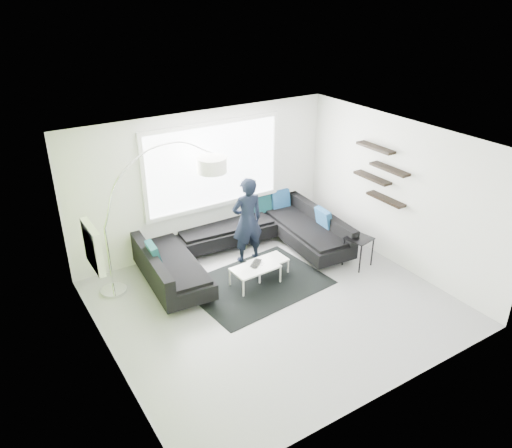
{
  "coord_description": "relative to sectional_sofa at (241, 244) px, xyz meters",
  "views": [
    {
      "loc": [
        -4.02,
        -5.79,
        4.96
      ],
      "look_at": [
        0.2,
        0.9,
        1.08
      ],
      "focal_mm": 35.0,
      "sensor_mm": 36.0,
      "label": 1
    }
  ],
  "objects": [
    {
      "name": "ground",
      "position": [
        -0.26,
        -1.55,
        -0.36
      ],
      "size": [
        5.5,
        5.5,
        0.0
      ],
      "primitive_type": "plane",
      "color": "gray",
      "rests_on": "ground"
    },
    {
      "name": "room_shell",
      "position": [
        -0.22,
        -1.34,
        1.44
      ],
      "size": [
        5.54,
        5.04,
        2.82
      ],
      "color": "white",
      "rests_on": "ground"
    },
    {
      "name": "sectional_sofa",
      "position": [
        0.0,
        0.0,
        0.0
      ],
      "size": [
        4.0,
        2.64,
        0.83
      ],
      "rotation": [
        0.0,
        0.0,
        -0.07
      ],
      "color": "black",
      "rests_on": "ground"
    },
    {
      "name": "rug",
      "position": [
        -0.19,
        -0.89,
        -0.36
      ],
      "size": [
        2.53,
        1.95,
        0.01
      ],
      "primitive_type": "cube",
      "rotation": [
        0.0,
        0.0,
        0.09
      ],
      "color": "black",
      "rests_on": "ground"
    },
    {
      "name": "coffee_table",
      "position": [
        -0.03,
        -0.79,
        -0.19
      ],
      "size": [
        1.12,
        0.68,
        0.36
      ],
      "primitive_type": "cube",
      "rotation": [
        0.0,
        0.0,
        0.05
      ],
      "color": "white",
      "rests_on": "ground"
    },
    {
      "name": "arc_lamp",
      "position": [
        -2.47,
        0.25,
        0.89
      ],
      "size": [
        2.36,
        0.75,
        2.52
      ],
      "primitive_type": null,
      "rotation": [
        0.0,
        0.0,
        -0.05
      ],
      "color": "silver",
      "rests_on": "ground"
    },
    {
      "name": "side_table",
      "position": [
        1.79,
        -1.36,
        -0.07
      ],
      "size": [
        0.51,
        0.51,
        0.59
      ],
      "primitive_type": "cube",
      "rotation": [
        0.0,
        0.0,
        0.21
      ],
      "color": "black",
      "rests_on": "ground"
    },
    {
      "name": "person",
      "position": [
        0.12,
        -0.05,
        0.49
      ],
      "size": [
        0.69,
        0.5,
        1.72
      ],
      "primitive_type": "imported",
      "rotation": [
        0.0,
        0.0,
        3.07
      ],
      "color": "black",
      "rests_on": "ground"
    },
    {
      "name": "laptop",
      "position": [
        -0.13,
        -0.83,
        0.0
      ],
      "size": [
        0.52,
        0.52,
        0.03
      ],
      "primitive_type": "imported",
      "rotation": [
        0.0,
        0.0,
        0.67
      ],
      "color": "black",
      "rests_on": "coffee_table"
    }
  ]
}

